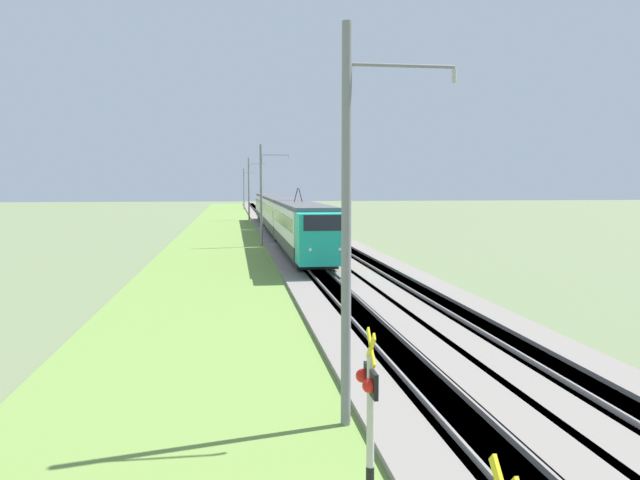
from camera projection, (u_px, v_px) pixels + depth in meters
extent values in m
cube|color=gray|center=(290.00, 245.00, 55.39)|extent=(240.00, 4.40, 0.30)
cube|color=gray|center=(335.00, 244.00, 55.96)|extent=(240.00, 4.40, 0.30)
cube|color=#4C4238|center=(290.00, 245.00, 55.39)|extent=(240.00, 1.57, 0.30)
cube|color=gray|center=(284.00, 242.00, 55.30)|extent=(240.00, 0.07, 0.15)
cube|color=gray|center=(296.00, 242.00, 55.45)|extent=(240.00, 0.07, 0.15)
cube|color=#4C4238|center=(335.00, 244.00, 55.96)|extent=(240.00, 1.57, 0.30)
cube|color=gray|center=(330.00, 242.00, 55.87)|extent=(240.00, 0.07, 0.15)
cube|color=gray|center=(341.00, 242.00, 56.02)|extent=(240.00, 0.07, 0.15)
cube|color=olive|center=(219.00, 247.00, 54.54)|extent=(240.00, 9.00, 0.12)
cube|color=#19A88E|center=(322.00, 239.00, 35.35)|extent=(2.46, 2.86, 2.90)
cube|color=black|center=(323.00, 222.00, 34.90)|extent=(1.77, 2.38, 0.87)
sphere|color=#F2EAC6|center=(310.00, 250.00, 34.12)|extent=(0.20, 0.20, 0.20)
sphere|color=#F2EAC6|center=(340.00, 249.00, 34.35)|extent=(0.20, 0.20, 0.20)
cube|color=#2D2D33|center=(302.00, 241.00, 45.45)|extent=(17.83, 2.98, 0.81)
cube|color=silver|center=(302.00, 221.00, 45.32)|extent=(17.83, 2.98, 2.08)
cube|color=black|center=(302.00, 219.00, 45.30)|extent=(16.40, 3.00, 0.88)
cube|color=#515156|center=(302.00, 205.00, 45.21)|extent=(17.83, 2.74, 0.25)
cube|color=black|center=(302.00, 250.00, 45.51)|extent=(16.94, 2.53, 0.55)
cylinder|color=black|center=(306.00, 260.00, 38.40)|extent=(0.86, 0.12, 0.86)
cylinder|color=black|center=(323.00, 260.00, 38.55)|extent=(0.86, 0.12, 0.86)
cube|color=#2D2D33|center=(281.00, 224.00, 64.83)|extent=(20.28, 2.98, 0.81)
cube|color=silver|center=(281.00, 210.00, 64.70)|extent=(20.28, 2.98, 2.08)
cube|color=black|center=(281.00, 209.00, 64.69)|extent=(18.66, 3.00, 0.88)
cube|color=#515156|center=(281.00, 199.00, 64.60)|extent=(20.28, 2.74, 0.25)
cube|color=black|center=(281.00, 231.00, 64.89)|extent=(19.27, 2.53, 0.55)
cube|color=#2D2D33|center=(269.00, 214.00, 85.43)|extent=(20.28, 2.98, 0.81)
cube|color=silver|center=(269.00, 204.00, 85.30)|extent=(20.28, 2.98, 2.08)
cube|color=black|center=(269.00, 203.00, 85.29)|extent=(18.66, 3.00, 0.88)
cube|color=#515156|center=(269.00, 195.00, 85.20)|extent=(20.28, 2.74, 0.25)
cube|color=black|center=(269.00, 219.00, 85.49)|extent=(19.27, 2.53, 0.55)
cylinder|color=black|center=(296.00, 195.00, 47.77)|extent=(0.06, 0.33, 1.08)
cylinder|color=black|center=(300.00, 195.00, 47.82)|extent=(0.06, 0.33, 1.08)
cube|color=black|center=(315.00, 274.00, 38.56)|extent=(0.10, 0.10, 0.00)
cylinder|color=beige|center=(370.00, 465.00, 8.80)|extent=(0.11, 0.11, 3.14)
cylinder|color=black|center=(370.00, 475.00, 8.82)|extent=(0.12, 0.12, 0.25)
cube|color=black|center=(371.00, 380.00, 8.69)|extent=(0.70, 0.06, 0.36)
sphere|color=red|center=(369.00, 386.00, 8.46)|extent=(0.20, 0.20, 0.20)
sphere|color=red|center=(363.00, 376.00, 8.91)|extent=(0.20, 0.20, 0.20)
cube|color=yellow|center=(371.00, 347.00, 8.65)|extent=(0.49, 0.03, 0.49)
cube|color=yellow|center=(371.00, 347.00, 8.65)|extent=(0.49, 0.03, 0.49)
cylinder|color=slate|center=(346.00, 231.00, 13.67)|extent=(0.22, 0.22, 8.99)
cylinder|color=slate|center=(401.00, 66.00, 13.51)|extent=(0.08, 2.40, 0.08)
cylinder|color=#B2ADA8|center=(454.00, 76.00, 13.70)|extent=(0.10, 0.10, 0.30)
cylinder|color=slate|center=(261.00, 196.00, 53.97)|extent=(0.22, 0.22, 8.97)
cylinder|color=slate|center=(275.00, 155.00, 53.82)|extent=(0.08, 2.40, 0.08)
cylinder|color=#B2ADA8|center=(289.00, 157.00, 54.00)|extent=(0.10, 0.10, 0.30)
cylinder|color=slate|center=(249.00, 189.00, 94.25)|extent=(0.22, 0.22, 9.52)
cylinder|color=slate|center=(257.00, 164.00, 94.08)|extent=(0.08, 2.40, 0.08)
cylinder|color=#B2ADA8|center=(264.00, 165.00, 94.26)|extent=(0.10, 0.10, 0.30)
cylinder|color=slate|center=(244.00, 189.00, 134.58)|extent=(0.22, 0.22, 8.94)
cylinder|color=slate|center=(249.00, 173.00, 134.43)|extent=(0.08, 2.40, 0.08)
cylinder|color=#B2ADA8|center=(255.00, 174.00, 134.62)|extent=(0.10, 0.10, 0.30)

